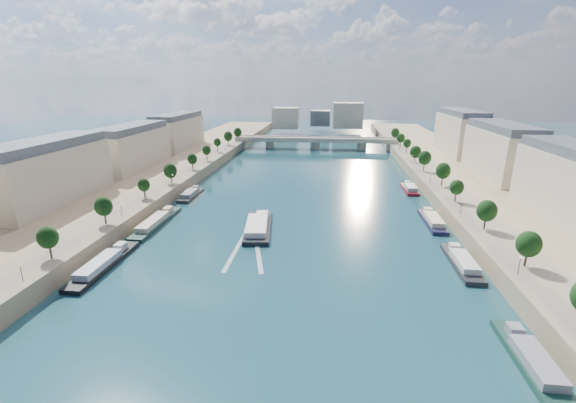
# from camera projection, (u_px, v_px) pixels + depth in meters

# --- Properties ---
(ground) EXTENTS (700.00, 700.00, 0.00)m
(ground) POSITION_uv_depth(u_px,v_px,m) (299.00, 209.00, 143.27)
(ground) COLOR #0C3236
(ground) RESTS_ON ground
(quay_left) EXTENTS (44.00, 520.00, 5.00)m
(quay_left) POSITION_uv_depth(u_px,v_px,m) (116.00, 196.00, 150.22)
(quay_left) COLOR #9E8460
(quay_left) RESTS_ON ground
(quay_right) EXTENTS (44.00, 520.00, 5.00)m
(quay_right) POSITION_uv_depth(u_px,v_px,m) (504.00, 209.00, 134.82)
(quay_right) COLOR #9E8460
(quay_right) RESTS_ON ground
(pave_left) EXTENTS (14.00, 520.00, 0.10)m
(pave_left) POSITION_uv_depth(u_px,v_px,m) (152.00, 191.00, 147.85)
(pave_left) COLOR gray
(pave_left) RESTS_ON quay_left
(pave_right) EXTENTS (14.00, 520.00, 0.10)m
(pave_right) POSITION_uv_depth(u_px,v_px,m) (460.00, 201.00, 135.66)
(pave_right) COLOR gray
(pave_right) RESTS_ON quay_right
(trees_left) EXTENTS (4.80, 268.80, 8.26)m
(trees_left) POSITION_uv_depth(u_px,v_px,m) (158.00, 176.00, 147.90)
(trees_left) COLOR #382B1E
(trees_left) RESTS_ON ground
(trees_right) EXTENTS (4.80, 268.80, 8.26)m
(trees_right) POSITION_uv_depth(u_px,v_px,m) (448.00, 179.00, 143.72)
(trees_right) COLOR #382B1E
(trees_right) RESTS_ON ground
(lamps_left) EXTENTS (0.36, 200.36, 4.28)m
(lamps_left) POSITION_uv_depth(u_px,v_px,m) (150.00, 192.00, 137.07)
(lamps_left) COLOR black
(lamps_left) RESTS_ON ground
(lamps_right) EXTENTS (0.36, 200.36, 4.28)m
(lamps_right) POSITION_uv_depth(u_px,v_px,m) (444.00, 189.00, 140.06)
(lamps_right) COLOR black
(lamps_right) RESTS_ON ground
(buildings_left) EXTENTS (16.00, 226.00, 23.20)m
(buildings_left) POSITION_uv_depth(u_px,v_px,m) (97.00, 154.00, 158.80)
(buildings_left) COLOR beige
(buildings_left) RESTS_ON ground
(buildings_right) EXTENTS (16.00, 226.00, 23.20)m
(buildings_right) POSITION_uv_depth(u_px,v_px,m) (534.00, 164.00, 140.62)
(buildings_right) COLOR beige
(buildings_right) RESTS_ON ground
(skyline) EXTENTS (79.00, 42.00, 22.00)m
(skyline) POSITION_uv_depth(u_px,v_px,m) (323.00, 117.00, 346.65)
(skyline) COLOR beige
(skyline) RESTS_ON ground
(bridge) EXTENTS (112.00, 12.00, 8.15)m
(bridge) POSITION_uv_depth(u_px,v_px,m) (315.00, 142.00, 268.02)
(bridge) COLOR #C1B79E
(bridge) RESTS_ON ground
(tour_barge) EXTENTS (11.17, 27.92, 3.74)m
(tour_barge) POSITION_uv_depth(u_px,v_px,m) (258.00, 227.00, 122.77)
(tour_barge) COLOR black
(tour_barge) RESTS_ON ground
(wake) EXTENTS (10.88, 26.01, 0.04)m
(wake) POSITION_uv_depth(u_px,v_px,m) (247.00, 251.00, 107.32)
(wake) COLOR silver
(wake) RESTS_ON ground
(moored_barges_left) EXTENTS (5.00, 153.31, 3.60)m
(moored_barges_left) POSITION_uv_depth(u_px,v_px,m) (117.00, 254.00, 103.94)
(moored_barges_left) COLOR #171B34
(moored_barges_left) RESTS_ON ground
(moored_barges_right) EXTENTS (5.00, 166.21, 3.60)m
(moored_barges_right) POSITION_uv_depth(u_px,v_px,m) (469.00, 272.00, 93.90)
(moored_barges_right) COLOR black
(moored_barges_right) RESTS_ON ground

